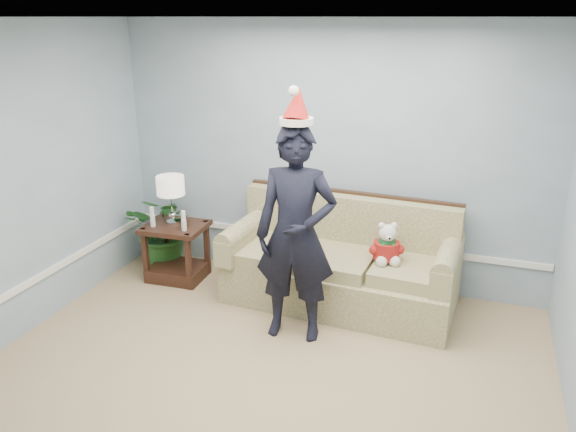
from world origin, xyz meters
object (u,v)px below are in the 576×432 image
Objects in this scene: side_table at (177,257)px; teddy_bear at (386,248)px; sofa at (341,266)px; man at (296,235)px; houseplant at (165,231)px; table_lamp at (171,188)px.

teddy_bear is (2.25, -0.05, 0.45)m from side_table.
teddy_bear is (0.45, -0.15, 0.32)m from sofa.
man is at bearing -22.72° from side_table.
teddy_bear is at bearing -14.20° from sofa.
teddy_bear reaches higher than houseplant.
table_lamp is 0.27× the size of man.
man is at bearing -103.42° from sofa.
side_table is 0.35× the size of man.
sofa is at bearing 141.01° from teddy_bear.
side_table is at bearing 157.40° from teddy_bear.
sofa is 2.61× the size of houseplant.
man reaches higher than teddy_bear.
sofa is at bearing -3.72° from houseplant.
man is (-0.23, -0.75, 0.58)m from sofa.
man is at bearing -25.69° from houseplant.
man reaches higher than side_table.
houseplant is 2.55m from teddy_bear.
man is 0.95m from teddy_bear.
side_table is 1.85m from man.
side_table is 1.27× the size of table_lamp.
teddy_bear is at bearing -6.33° from houseplant.
houseplant reaches higher than side_table.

